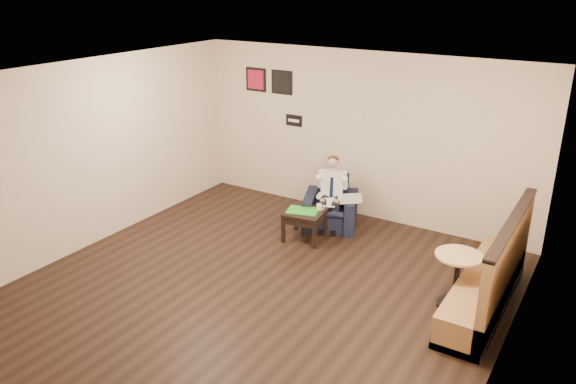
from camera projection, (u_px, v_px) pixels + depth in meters
The scene contains 19 objects.
ground at pixel (261, 289), 7.45m from camera, with size 6.00×6.00×0.00m, color black.
wall_back at pixel (361, 136), 9.32m from camera, with size 6.00×0.02×2.80m, color #F1DFC5.
wall_front at pixel (50, 303), 4.56m from camera, with size 6.00×0.02×2.80m, color #F1DFC5.
wall_left at pixel (94, 153), 8.42m from camera, with size 0.02×6.00×2.80m, color #F1DFC5.
wall_right at pixel (512, 249), 5.47m from camera, with size 0.02×6.00×2.80m, color #F1DFC5.
ceiling at pixel (257, 77), 6.44m from camera, with size 6.00×6.00×0.02m, color white.
seating_sign at pixel (294, 120), 9.91m from camera, with size 0.32×0.02×0.20m, color black.
art_print_left at pixel (256, 79), 10.07m from camera, with size 0.42×0.03×0.42m, color #BA163C.
art_print_right at pixel (282, 82), 9.80m from camera, with size 0.42×0.03×0.42m, color black.
armchair at pixel (331, 203), 9.19m from camera, with size 0.83×0.83×0.81m, color black.
seated_man at pixel (330, 197), 9.04m from camera, with size 0.53×0.79×1.11m, color white, non-canonical shape.
lap_papers at pixel (329, 203), 8.98m from camera, with size 0.18×0.26×0.01m, color white.
newspaper at pixel (351, 198), 9.00m from camera, with size 0.35×0.44×0.01m, color silver.
side_table at pixel (305, 225), 8.81m from camera, with size 0.58×0.58×0.47m, color black.
green_folder at pixel (303, 211), 8.71m from camera, with size 0.47×0.34×0.01m, color green.
coffee_mug at pixel (319, 207), 8.74m from camera, with size 0.09×0.09×0.10m, color white.
smartphone at pixel (312, 207), 8.84m from camera, with size 0.15×0.07×0.01m, color black.
banquette at pixel (487, 263), 6.85m from camera, with size 0.57×2.39×1.22m, color olive.
cafe_table at pixel (456, 280), 6.95m from camera, with size 0.58×0.58×0.72m, color tan.
Camera 1 is at (3.72, -5.32, 3.88)m, focal length 35.00 mm.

